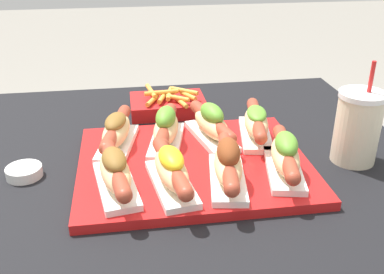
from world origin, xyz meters
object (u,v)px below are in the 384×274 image
hot_dog_3 (285,155)px  hot_dog_6 (212,124)px  hot_dog_2 (228,164)px  sauce_bowl (24,171)px  drink_cup (357,127)px  hot_dog_4 (116,131)px  serving_tray (194,164)px  fries_basket (168,104)px  hot_dog_1 (171,170)px  hot_dog_5 (166,128)px  hot_dog_0 (115,171)px  hot_dog_7 (256,123)px

hot_dog_3 → hot_dog_6: 0.19m
hot_dog_2 → sauce_bowl: hot_dog_2 is taller
drink_cup → hot_dog_4: bearing=168.3°
serving_tray → hot_dog_6: bearing=59.2°
fries_basket → hot_dog_1: bearing=-94.8°
hot_dog_3 → drink_cup: size_ratio=0.99×
sauce_bowl → hot_dog_5: bearing=12.6°
hot_dog_1 → hot_dog_2: 0.10m
hot_dog_1 → hot_dog_6: hot_dog_6 is taller
fries_basket → drink_cup: bearing=-41.9°
serving_tray → hot_dog_2: size_ratio=2.15×
serving_tray → hot_dog_0: (-0.15, -0.08, 0.04)m
sauce_bowl → drink_cup: bearing=-2.8°
hot_dog_4 → hot_dog_1: bearing=-61.4°
hot_dog_4 → hot_dog_7: 0.29m
hot_dog_2 → hot_dog_5: 0.19m
hot_dog_0 → drink_cup: (0.47, 0.06, 0.02)m
hot_dog_3 → hot_dog_7: 0.15m
hot_dog_1 → hot_dog_6: 0.20m
hot_dog_2 → hot_dog_7: size_ratio=1.00×
hot_dog_0 → hot_dog_7: size_ratio=1.00×
hot_dog_4 → sauce_bowl: bearing=-159.4°
sauce_bowl → serving_tray: bearing=-3.0°
hot_dog_6 → hot_dog_0: bearing=-140.2°
hot_dog_6 → hot_dog_7: size_ratio=0.99×
hot_dog_6 → fries_basket: (-0.07, 0.20, -0.03)m
hot_dog_7 → hot_dog_1: bearing=-139.3°
serving_tray → hot_dog_0: size_ratio=2.16×
hot_dog_7 → hot_dog_2: bearing=-120.3°
hot_dog_0 → hot_dog_2: bearing=-2.3°
hot_dog_0 → hot_dog_5: bearing=57.0°
hot_dog_3 → hot_dog_6: (-0.10, 0.16, 0.00)m
hot_dog_5 → serving_tray: bearing=-60.2°
fries_basket → serving_tray: bearing=-86.1°
serving_tray → hot_dog_3: hot_dog_3 is taller
hot_dog_5 → drink_cup: 0.38m
serving_tray → hot_dog_1: 0.11m
sauce_bowl → fries_basket: 0.41m
serving_tray → hot_dog_1: hot_dog_1 is taller
hot_dog_0 → hot_dog_1: bearing=-5.5°
hot_dog_2 → serving_tray: bearing=118.3°
hot_dog_4 → hot_dog_7: hot_dog_4 is taller
hot_dog_1 → hot_dog_5: 0.17m
hot_dog_2 → fries_basket: hot_dog_2 is taller
hot_dog_7 → fries_basket: bearing=128.3°
hot_dog_7 → fries_basket: size_ratio=1.10×
hot_dog_1 → hot_dog_4: bearing=118.6°
hot_dog_6 → sauce_bowl: bearing=-169.4°
hot_dog_2 → fries_basket: (-0.07, 0.38, -0.03)m
hot_dog_4 → fries_basket: 0.25m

